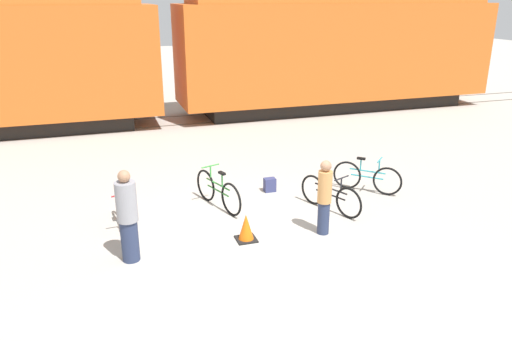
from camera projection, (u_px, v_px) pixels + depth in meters
ground_plane at (250, 236)px, 10.07m from camera, size 80.00×80.00×0.00m
freight_train at (167, 41)px, 18.21m from camera, size 26.93×2.84×5.62m
rail_near at (174, 125)px, 18.56m from camera, size 38.93×0.07×0.01m
rail_far at (168, 117)px, 19.84m from camera, size 38.93×0.07×0.01m
bicycle_maroon at (123, 213)px, 10.23m from camera, size 0.46×1.66×0.88m
bicycle_black at (330, 195)px, 11.11m from camera, size 0.74×1.61×0.88m
bicycle_green at (218, 191)px, 11.27m from camera, size 0.63×1.74×0.94m
bicycle_teal at (367, 177)px, 12.20m from camera, size 1.26×1.23×0.88m
person_in_tan at (324, 197)px, 9.92m from camera, size 0.28×0.28×1.56m
person_in_grey at (128, 217)px, 8.86m from camera, size 0.37×0.37×1.74m
backpack at (270, 185)px, 12.29m from camera, size 0.28×0.20×0.34m
traffic_cone at (246, 228)px, 9.81m from camera, size 0.40×0.40×0.55m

